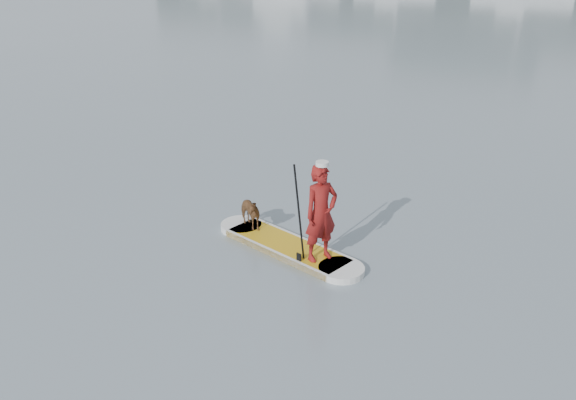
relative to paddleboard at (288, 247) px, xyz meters
The scene contains 6 objects.
ground 1.77m from the paddleboard, 118.63° to the left, with size 140.00×140.00×0.00m, color slate.
paddleboard is the anchor object (origin of this frame).
paddler 1.20m from the paddleboard, 14.17° to the right, with size 0.63×0.41×1.73m, color maroon.
white_cap 1.98m from the paddleboard, 14.17° to the right, with size 0.22×0.22×0.07m, color silver.
dog 1.11m from the paddleboard, 165.83° to the left, with size 0.34×0.75×0.64m, color #542E1D.
paddle 0.98m from the paddleboard, 44.15° to the right, with size 0.11×0.30×2.00m.
Camera 1 is at (5.86, -10.66, 5.59)m, focal length 40.00 mm.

